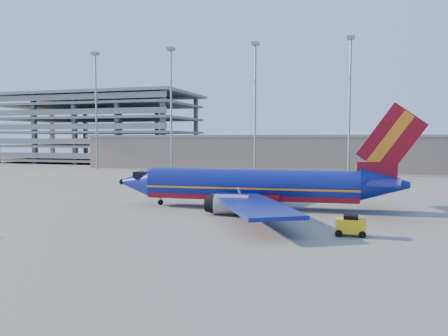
{
  "coord_description": "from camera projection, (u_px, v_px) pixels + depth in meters",
  "views": [
    {
      "loc": [
        15.94,
        -48.61,
        7.85
      ],
      "look_at": [
        0.26,
        4.16,
        4.0
      ],
      "focal_mm": 35.0,
      "sensor_mm": 36.0,
      "label": 1
    }
  ],
  "objects": [
    {
      "name": "parking_garage",
      "position": [
        99.0,
        125.0,
        139.16
      ],
      "size": [
        62.0,
        32.0,
        21.4
      ],
      "color": "slate",
      "rests_on": "ground"
    },
    {
      "name": "baggage_tug",
      "position": [
        351.0,
        225.0,
        34.75
      ],
      "size": [
        2.37,
        1.45,
        1.69
      ],
      "rotation": [
        0.0,
        0.0,
        0.01
      ],
      "color": "gold",
      "rests_on": "ground"
    },
    {
      "name": "light_mast_row",
      "position": [
        301.0,
        92.0,
        92.9
      ],
      "size": [
        101.6,
        1.6,
        28.65
      ],
      "color": "gray",
      "rests_on": "ground"
    },
    {
      "name": "aircraft_main",
      "position": [
        258.0,
        186.0,
        48.37
      ],
      "size": [
        33.92,
        32.54,
        11.48
      ],
      "rotation": [
        0.0,
        0.0,
        0.08
      ],
      "color": "navy",
      "rests_on": "ground"
    },
    {
      "name": "terminal_building",
      "position": [
        327.0,
        152.0,
        103.88
      ],
      "size": [
        122.0,
        16.0,
        8.5
      ],
      "color": "gray",
      "rests_on": "ground"
    },
    {
      "name": "ground",
      "position": [
        212.0,
        204.0,
        51.56
      ],
      "size": [
        220.0,
        220.0,
        0.0
      ],
      "primitive_type": "plane",
      "color": "slate",
      "rests_on": "ground"
    }
  ]
}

